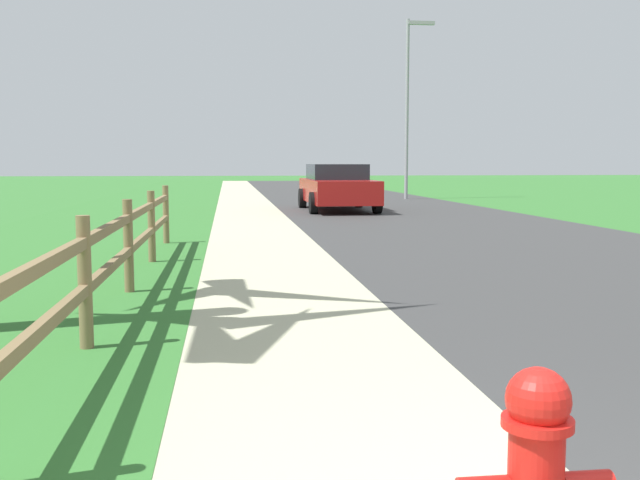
# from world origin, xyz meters

# --- Properties ---
(ground_plane) EXTENTS (120.00, 120.00, 0.00)m
(ground_plane) POSITION_xyz_m (0.00, 25.00, 0.00)
(ground_plane) COLOR #306C2C
(road_asphalt) EXTENTS (7.00, 66.00, 0.01)m
(road_asphalt) POSITION_xyz_m (3.50, 27.00, 0.00)
(road_asphalt) COLOR #363636
(road_asphalt) RESTS_ON ground
(curb_concrete) EXTENTS (6.00, 66.00, 0.01)m
(curb_concrete) POSITION_xyz_m (-3.00, 27.00, 0.00)
(curb_concrete) COLOR #B2AF8F
(curb_concrete) RESTS_ON ground
(grass_verge) EXTENTS (5.00, 66.00, 0.00)m
(grass_verge) POSITION_xyz_m (-4.50, 27.00, 0.01)
(grass_verge) COLOR #306C2C
(grass_verge) RESTS_ON ground
(fire_hydrant) EXTENTS (0.57, 0.46, 0.77)m
(fire_hydrant) POSITION_xyz_m (-0.55, 0.75, 0.40)
(fire_hydrant) COLOR red
(fire_hydrant) RESTS_ON ground
(rail_fence) EXTENTS (0.11, 13.14, 1.08)m
(rail_fence) POSITION_xyz_m (-2.77, 5.63, 0.63)
(rail_fence) COLOR brown
(rail_fence) RESTS_ON ground
(parked_suv_red) EXTENTS (2.15, 4.87, 1.45)m
(parked_suv_red) POSITION_xyz_m (1.80, 21.19, 0.74)
(parked_suv_red) COLOR maroon
(parked_suv_red) RESTS_ON ground
(street_lamp) EXTENTS (1.17, 0.20, 7.31)m
(street_lamp) POSITION_xyz_m (5.84, 28.17, 4.28)
(street_lamp) COLOR gray
(street_lamp) RESTS_ON ground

